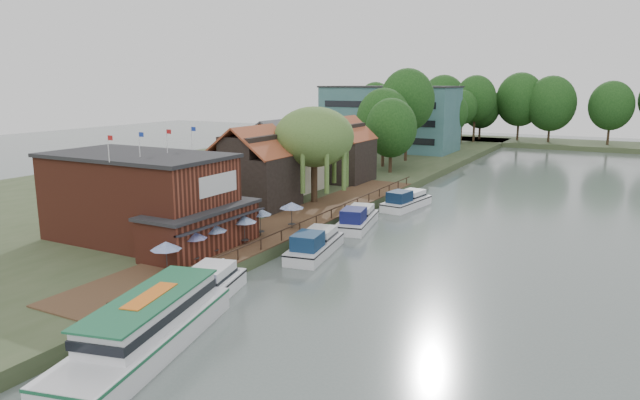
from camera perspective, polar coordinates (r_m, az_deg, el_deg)
The scene contains 28 objects.
ground at distance 41.77m, azimuth -0.59°, elevation -7.78°, with size 260.00×260.00×0.00m, color #515E5A.
land_bank at distance 86.09m, azimuth -6.80°, elevation 2.64°, with size 50.00×140.00×1.00m, color #384728.
quay_deck at distance 53.62m, azimuth -2.90°, elevation -2.22°, with size 6.00×50.00×0.10m, color #47301E.
quay_rail at distance 52.62m, azimuth -0.11°, elevation -1.96°, with size 0.20×49.00×1.00m, color black, non-canonical shape.
pub at distance 47.95m, azimuth -16.00°, elevation 0.08°, with size 20.00×11.00×7.30m, color maroon, non-canonical shape.
hotel_block at distance 112.44m, azimuth 6.97°, elevation 8.15°, with size 25.40×12.40×12.30m, color #38666B, non-canonical shape.
cottage_a at distance 59.87m, azimuth -6.69°, elevation 3.28°, with size 8.60×7.60×8.50m, color black, non-canonical shape.
cottage_b at distance 69.76m, azimuth -4.00°, elevation 4.52°, with size 9.60×8.60×8.50m, color beige, non-canonical shape.
cottage_c at distance 75.62m, azimuth 2.24°, elevation 5.10°, with size 7.60×7.60×8.50m, color black, non-canonical shape.
willow at distance 61.57m, azimuth -0.59°, elevation 4.50°, with size 8.60×8.60×10.43m, color #476B2D, non-canonical shape.
umbrella_0 at distance 39.91m, azimuth -15.08°, elevation -5.67°, with size 2.11×2.11×2.38m, color #1C429C, non-canonical shape.
umbrella_1 at distance 42.17m, azimuth -12.49°, elevation -4.61°, with size 1.99×1.99×2.38m, color navy, non-canonical shape.
umbrella_2 at distance 43.88m, azimuth -10.58°, elevation -3.89°, with size 2.08×2.08×2.38m, color #1B4798, non-canonical shape.
umbrella_3 at distance 46.21m, azimuth -7.55°, elevation -3.00°, with size 2.00×2.00×2.38m, color #1A458F, non-canonical shape.
umbrella_4 at distance 48.65m, azimuth -6.00°, elevation -2.21°, with size 1.99×1.99×2.38m, color navy, non-canonical shape.
umbrella_5 at distance 50.96m, azimuth -2.84°, elevation -1.52°, with size 2.21×2.21×2.38m, color navy, non-canonical shape.
cruiser_0 at distance 37.53m, azimuth -11.80°, elevation -8.38°, with size 3.20×9.90×2.40m, color white, non-canonical shape.
cruiser_1 at distance 46.88m, azimuth -0.52°, elevation -4.16°, with size 3.00×9.29×2.23m, color silver, non-canonical shape.
cruiser_2 at distance 55.69m, azimuth 3.78°, elevation -1.64°, with size 2.99×9.26×2.22m, color white, non-canonical shape.
cruiser_3 at distance 64.91m, azimuth 8.65°, elevation 0.15°, with size 2.93×9.09×2.17m, color white, non-canonical shape.
tour_boat at distance 31.76m, azimuth -17.12°, elevation -11.93°, with size 3.81×13.51×2.95m, color silver, non-canonical shape.
swan at distance 34.16m, azimuth -16.54°, elevation -12.46°, with size 0.44×0.44×0.44m, color white.
bank_tree_0 at distance 83.37m, azimuth 7.11°, elevation 6.41°, with size 7.42×7.42×10.76m, color #143811, non-canonical shape.
bank_tree_1 at distance 89.38m, azimuth 6.36°, elevation 7.21°, with size 8.45×8.45×12.12m, color #143811, non-canonical shape.
bank_tree_2 at distance 96.38m, azimuth 8.66°, elevation 8.40°, with size 8.98×8.98×15.23m, color #143811, non-canonical shape.
bank_tree_3 at distance 115.60m, azimuth 12.77°, elevation 7.78°, with size 7.19×7.19×11.24m, color #143811, non-canonical shape.
bank_tree_4 at distance 126.42m, azimuth 13.97°, elevation 8.08°, with size 6.43×6.43×11.42m, color #143811, non-canonical shape.
bank_tree_5 at distance 131.03m, azimuth 15.24°, elevation 8.80°, with size 8.77×8.77×14.50m, color #143811, non-canonical shape.
Camera 1 is at (19.10, -34.44, 13.92)m, focal length 32.00 mm.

